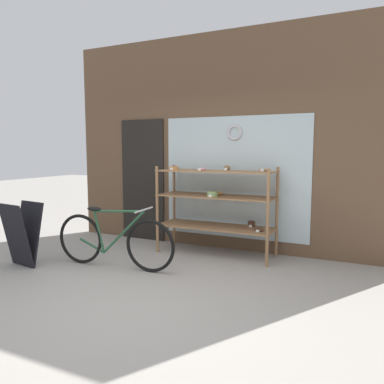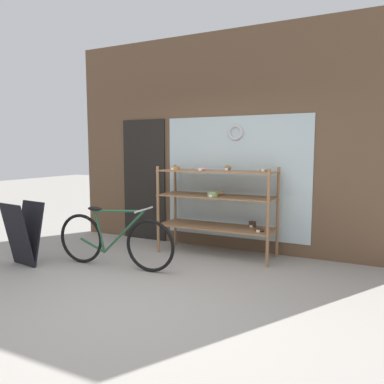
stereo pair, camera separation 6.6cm
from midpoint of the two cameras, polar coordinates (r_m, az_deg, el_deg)
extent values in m
plane|color=gray|center=(4.15, -7.33, -16.05)|extent=(30.00, 30.00, 0.00)
cube|color=brown|center=(5.99, 5.34, 7.58)|extent=(5.50, 0.08, 3.41)
cube|color=silver|center=(5.89, 6.94, 2.19)|extent=(2.34, 0.02, 1.90)
cube|color=black|center=(6.64, -7.00, 1.80)|extent=(0.84, 0.03, 2.10)
torus|color=#B7B7BC|center=(5.87, 6.97, 9.01)|extent=(0.26, 0.06, 0.26)
cylinder|color=#8E6642|center=(5.77, -4.88, -2.69)|extent=(0.04, 0.04, 1.34)
cylinder|color=#8E6642|center=(5.12, 11.86, -3.99)|extent=(0.04, 0.04, 1.34)
cylinder|color=#8E6642|center=(6.25, -2.27, -1.98)|extent=(0.04, 0.04, 1.34)
cylinder|color=#8E6642|center=(5.65, 13.25, -3.05)|extent=(0.04, 0.04, 1.34)
cube|color=#8E6642|center=(5.68, 4.06, -5.28)|extent=(1.76, 0.60, 0.02)
cube|color=#8E6642|center=(5.61, 4.10, -0.64)|extent=(1.76, 0.60, 0.02)
cube|color=#8E6642|center=(5.57, 4.13, 3.18)|extent=(1.76, 0.60, 0.02)
cylinder|color=#422619|center=(5.69, 9.50, -4.84)|extent=(0.11, 0.11, 0.08)
cube|color=white|center=(5.63, 9.32, -5.17)|extent=(0.05, 0.00, 0.04)
cylinder|color=#7A995B|center=(5.48, 3.56, -0.29)|extent=(0.16, 0.16, 0.08)
cube|color=white|center=(5.41, 3.21, -0.61)|extent=(0.05, 0.00, 0.04)
ellipsoid|color=brown|center=(5.71, 5.83, 3.70)|extent=(0.10, 0.09, 0.07)
cube|color=white|center=(5.66, 5.62, 3.49)|extent=(0.05, 0.00, 0.04)
torus|color=tan|center=(5.74, 4.41, -0.16)|extent=(0.16, 0.16, 0.05)
cube|color=white|center=(5.66, 4.08, -0.30)|extent=(0.05, 0.00, 0.04)
torus|color=pink|center=(5.62, 1.88, 3.50)|extent=(0.13, 0.13, 0.04)
cube|color=white|center=(5.55, 1.58, 3.46)|extent=(0.05, 0.00, 0.04)
torus|color=#4C2D1E|center=(5.39, 10.58, -5.74)|extent=(0.13, 0.13, 0.04)
cube|color=white|center=(5.32, 10.37, -5.89)|extent=(0.05, 0.00, 0.04)
torus|color=#B27A42|center=(5.53, 11.27, 3.29)|extent=(0.13, 0.13, 0.03)
cube|color=white|center=(5.45, 11.07, 3.29)|extent=(0.05, 0.00, 0.04)
cylinder|color=#C67F42|center=(5.81, -2.32, 3.66)|extent=(0.15, 0.15, 0.05)
cube|color=white|center=(5.74, -2.71, 3.55)|extent=(0.05, 0.00, 0.04)
torus|color=black|center=(5.49, -16.21, -6.82)|extent=(0.70, 0.10, 0.69)
torus|color=black|center=(4.92, -6.03, -8.15)|extent=(0.70, 0.10, 0.69)
cylinder|color=#235133|center=(5.07, -10.02, -6.06)|extent=(0.65, 0.08, 0.63)
cylinder|color=#235133|center=(5.05, -10.74, -2.87)|extent=(0.76, 0.09, 0.07)
cylinder|color=#235133|center=(5.28, -13.55, -5.87)|extent=(0.17, 0.05, 0.57)
cylinder|color=#235133|center=(5.40, -14.57, -7.85)|extent=(0.39, 0.06, 0.19)
ellipsoid|color=black|center=(5.26, -14.25, -2.47)|extent=(0.23, 0.11, 0.06)
cylinder|color=#B2B2B7|center=(4.86, -6.95, -2.70)|extent=(0.06, 0.46, 0.02)
cube|color=black|center=(5.58, -24.78, -5.98)|extent=(0.50, 0.26, 0.87)
cube|color=black|center=(5.67, -23.23, -5.71)|extent=(0.50, 0.26, 0.87)
camera|label=1|loc=(0.03, -89.61, 0.04)|focal=35.00mm
camera|label=2|loc=(0.03, 90.39, -0.04)|focal=35.00mm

